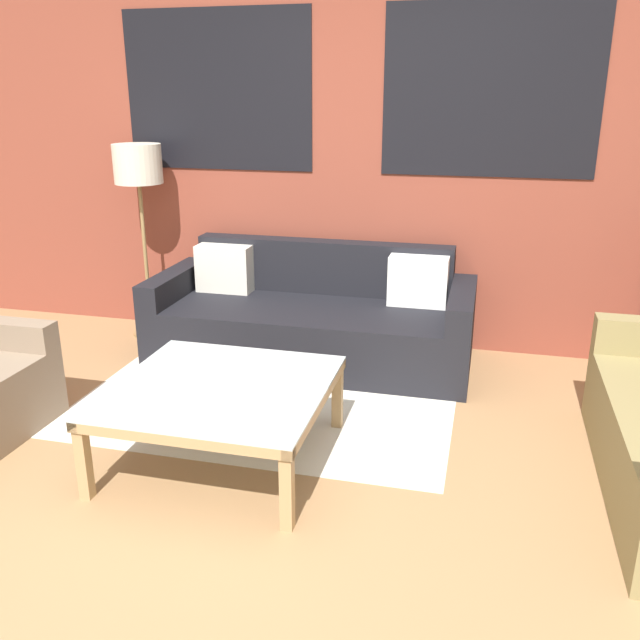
% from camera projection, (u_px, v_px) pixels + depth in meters
% --- Properties ---
extents(ground_plane, '(16.00, 16.00, 0.00)m').
position_uv_depth(ground_plane, '(230.00, 520.00, 2.99)').
color(ground_plane, '#9E754C').
extents(wall_back_brick, '(8.40, 0.09, 2.80)m').
position_uv_depth(wall_back_brick, '(348.00, 149.00, 4.78)').
color(wall_back_brick, brown).
rests_on(wall_back_brick, ground_plane).
extents(rug, '(2.25, 1.43, 0.00)m').
position_uv_depth(rug, '(265.00, 404.00, 4.10)').
color(rug, silver).
rests_on(rug, ground_plane).
extents(couch_dark, '(2.19, 0.88, 0.78)m').
position_uv_depth(couch_dark, '(313.00, 321.00, 4.72)').
color(couch_dark, black).
rests_on(couch_dark, ground_plane).
extents(coffee_table, '(1.05, 1.05, 0.41)m').
position_uv_depth(coffee_table, '(221.00, 394.00, 3.38)').
color(coffee_table, silver).
rests_on(coffee_table, ground_plane).
extents(floor_lamp, '(0.35, 0.35, 1.44)m').
position_uv_depth(floor_lamp, '(139.00, 174.00, 4.89)').
color(floor_lamp, olive).
rests_on(floor_lamp, ground_plane).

